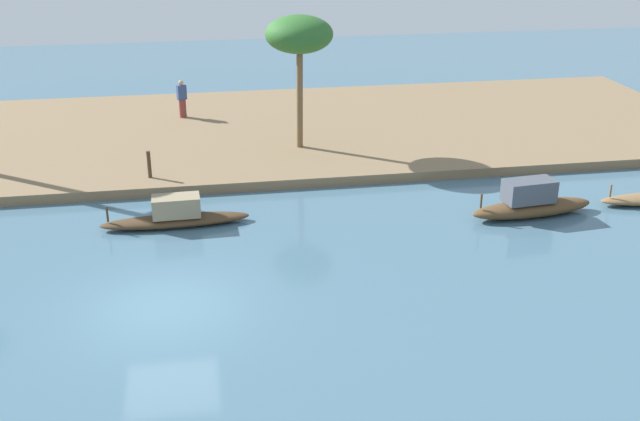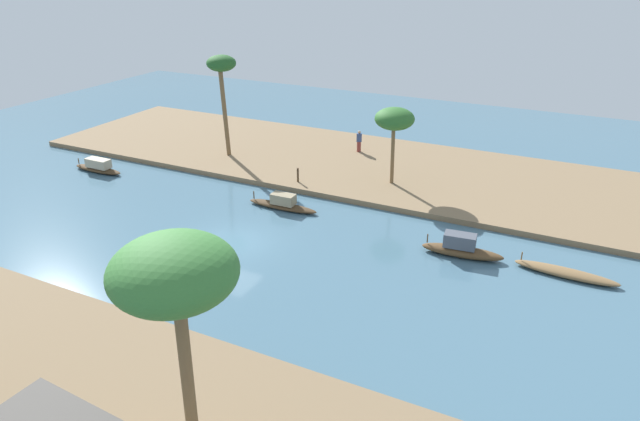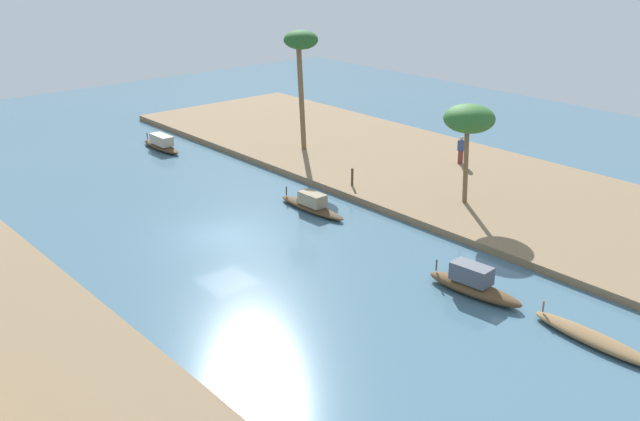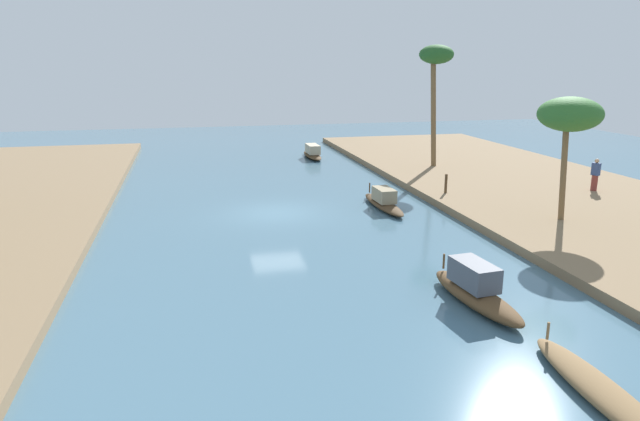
{
  "view_description": "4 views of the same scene",
  "coord_description": "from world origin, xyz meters",
  "px_view_note": "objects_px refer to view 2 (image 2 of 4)",
  "views": [
    {
      "loc": [
        -0.97,
        17.91,
        9.99
      ],
      "look_at": [
        -4.75,
        -4.04,
        0.72
      ],
      "focal_mm": 43.39,
      "sensor_mm": 36.0,
      "label": 1
    },
    {
      "loc": [
        -16.7,
        22.86,
        14.64
      ],
      "look_at": [
        -3.43,
        -4.16,
        0.97
      ],
      "focal_mm": 31.68,
      "sensor_mm": 36.0,
      "label": 2
    },
    {
      "loc": [
        -28.12,
        17.94,
        13.77
      ],
      "look_at": [
        -2.52,
        -3.92,
        1.01
      ],
      "focal_mm": 41.46,
      "sensor_mm": 36.0,
      "label": 3
    },
    {
      "loc": [
        -26.02,
        3.9,
        6.99
      ],
      "look_at": [
        -1.58,
        -1.76,
        0.41
      ],
      "focal_mm": 31.89,
      "sensor_mm": 36.0,
      "label": 4
    }
  ],
  "objects_px": {
    "person_on_near_bank": "(359,142)",
    "palm_tree_left_near": "(395,120)",
    "palm_tree_right_short": "(174,278)",
    "sampan_with_tall_canopy": "(98,167)",
    "sampan_upstream_small": "(566,273)",
    "palm_tree_left_far": "(222,69)",
    "mooring_post": "(298,175)",
    "sampan_open_hull": "(283,204)",
    "sampan_with_red_awning": "(461,248)"
  },
  "relations": [
    {
      "from": "sampan_with_red_awning",
      "to": "sampan_with_tall_canopy",
      "type": "bearing_deg",
      "value": -7.7
    },
    {
      "from": "sampan_with_red_awning",
      "to": "palm_tree_right_short",
      "type": "bearing_deg",
      "value": 73.86
    },
    {
      "from": "sampan_open_hull",
      "to": "mooring_post",
      "type": "relative_size",
      "value": 4.78
    },
    {
      "from": "sampan_open_hull",
      "to": "person_on_near_bank",
      "type": "xyz_separation_m",
      "value": [
        -0.34,
        -11.63,
        0.81
      ]
    },
    {
      "from": "palm_tree_right_short",
      "to": "sampan_upstream_small",
      "type": "bearing_deg",
      "value": -114.94
    },
    {
      "from": "palm_tree_left_near",
      "to": "palm_tree_left_far",
      "type": "xyz_separation_m",
      "value": [
        13.42,
        0.05,
        2.18
      ]
    },
    {
      "from": "palm_tree_left_far",
      "to": "palm_tree_right_short",
      "type": "bearing_deg",
      "value": 123.18
    },
    {
      "from": "mooring_post",
      "to": "palm_tree_left_near",
      "type": "distance_m",
      "value": 7.53
    },
    {
      "from": "mooring_post",
      "to": "sampan_open_hull",
      "type": "bearing_deg",
      "value": 103.72
    },
    {
      "from": "sampan_with_red_awning",
      "to": "palm_tree_left_far",
      "type": "distance_m",
      "value": 22.32
    },
    {
      "from": "palm_tree_right_short",
      "to": "person_on_near_bank",
      "type": "bearing_deg",
      "value": -75.72
    },
    {
      "from": "sampan_open_hull",
      "to": "palm_tree_left_far",
      "type": "xyz_separation_m",
      "value": [
        8.47,
        -6.22,
        6.67
      ]
    },
    {
      "from": "palm_tree_left_far",
      "to": "sampan_with_tall_canopy",
      "type": "bearing_deg",
      "value": 42.34
    },
    {
      "from": "sampan_open_hull",
      "to": "palm_tree_left_near",
      "type": "height_order",
      "value": "palm_tree_left_near"
    },
    {
      "from": "person_on_near_bank",
      "to": "palm_tree_left_near",
      "type": "relative_size",
      "value": 0.33
    },
    {
      "from": "sampan_upstream_small",
      "to": "person_on_near_bank",
      "type": "bearing_deg",
      "value": -34.59
    },
    {
      "from": "sampan_with_red_awning",
      "to": "mooring_post",
      "type": "height_order",
      "value": "mooring_post"
    },
    {
      "from": "mooring_post",
      "to": "palm_tree_right_short",
      "type": "relative_size",
      "value": 0.12
    },
    {
      "from": "palm_tree_left_near",
      "to": "palm_tree_right_short",
      "type": "distance_m",
      "value": 25.89
    },
    {
      "from": "mooring_post",
      "to": "palm_tree_left_near",
      "type": "xyz_separation_m",
      "value": [
        -5.86,
        -2.56,
        3.97
      ]
    },
    {
      "from": "palm_tree_right_short",
      "to": "sampan_with_tall_canopy",
      "type": "bearing_deg",
      "value": -38.78
    },
    {
      "from": "sampan_with_red_awning",
      "to": "mooring_post",
      "type": "distance_m",
      "value": 13.38
    },
    {
      "from": "sampan_upstream_small",
      "to": "palm_tree_left_far",
      "type": "xyz_separation_m",
      "value": [
        25.2,
        -7.14,
        6.83
      ]
    },
    {
      "from": "mooring_post",
      "to": "palm_tree_right_short",
      "type": "height_order",
      "value": "palm_tree_right_short"
    },
    {
      "from": "sampan_upstream_small",
      "to": "palm_tree_left_near",
      "type": "height_order",
      "value": "palm_tree_left_near"
    },
    {
      "from": "sampan_open_hull",
      "to": "sampan_with_red_awning",
      "type": "bearing_deg",
      "value": 172.83
    },
    {
      "from": "sampan_with_tall_canopy",
      "to": "palm_tree_right_short",
      "type": "xyz_separation_m",
      "value": [
        -23.73,
        19.06,
        7.21
      ]
    },
    {
      "from": "sampan_upstream_small",
      "to": "palm_tree_right_short",
      "type": "distance_m",
      "value": 21.56
    },
    {
      "from": "sampan_open_hull",
      "to": "palm_tree_left_near",
      "type": "distance_m",
      "value": 9.17
    },
    {
      "from": "mooring_post",
      "to": "palm_tree_right_short",
      "type": "distance_m",
      "value": 25.62
    },
    {
      "from": "palm_tree_left_far",
      "to": "palm_tree_left_near",
      "type": "bearing_deg",
      "value": -179.8
    },
    {
      "from": "sampan_upstream_small",
      "to": "palm_tree_right_short",
      "type": "relative_size",
      "value": 0.61
    },
    {
      "from": "sampan_with_red_awning",
      "to": "palm_tree_left_near",
      "type": "distance_m",
      "value": 10.85
    },
    {
      "from": "sampan_upstream_small",
      "to": "mooring_post",
      "type": "xyz_separation_m",
      "value": [
        17.64,
        -4.62,
        0.68
      ]
    },
    {
      "from": "person_on_near_bank",
      "to": "palm_tree_left_far",
      "type": "relative_size",
      "value": 0.22
    },
    {
      "from": "sampan_upstream_small",
      "to": "palm_tree_left_near",
      "type": "bearing_deg",
      "value": -28.56
    },
    {
      "from": "sampan_with_tall_canopy",
      "to": "person_on_near_bank",
      "type": "relative_size",
      "value": 2.51
    },
    {
      "from": "sampan_with_tall_canopy",
      "to": "palm_tree_right_short",
      "type": "relative_size",
      "value": 0.52
    },
    {
      "from": "sampan_upstream_small",
      "to": "palm_tree_left_near",
      "type": "distance_m",
      "value": 14.56
    },
    {
      "from": "sampan_with_red_awning",
      "to": "sampan_upstream_small",
      "type": "bearing_deg",
      "value": 177.13
    },
    {
      "from": "palm_tree_left_near",
      "to": "palm_tree_left_far",
      "type": "distance_m",
      "value": 13.6
    },
    {
      "from": "sampan_upstream_small",
      "to": "person_on_near_bank",
      "type": "xyz_separation_m",
      "value": [
        16.4,
        -12.54,
        0.97
      ]
    },
    {
      "from": "sampan_open_hull",
      "to": "mooring_post",
      "type": "height_order",
      "value": "mooring_post"
    },
    {
      "from": "sampan_with_tall_canopy",
      "to": "sampan_upstream_small",
      "type": "bearing_deg",
      "value": 178.48
    },
    {
      "from": "palm_tree_left_near",
      "to": "palm_tree_right_short",
      "type": "bearing_deg",
      "value": 97.24
    },
    {
      "from": "palm_tree_left_near",
      "to": "sampan_upstream_small",
      "type": "bearing_deg",
      "value": 148.63
    },
    {
      "from": "sampan_open_hull",
      "to": "palm_tree_left_far",
      "type": "relative_size",
      "value": 0.62
    },
    {
      "from": "sampan_with_tall_canopy",
      "to": "palm_tree_right_short",
      "type": "bearing_deg",
      "value": 140.95
    },
    {
      "from": "sampan_with_red_awning",
      "to": "sampan_with_tall_canopy",
      "type": "xyz_separation_m",
      "value": [
        27.07,
        -0.96,
        -0.08
      ]
    },
    {
      "from": "palm_tree_left_far",
      "to": "sampan_open_hull",
      "type": "bearing_deg",
      "value": 143.69
    }
  ]
}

